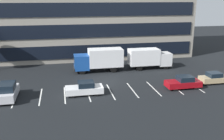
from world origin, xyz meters
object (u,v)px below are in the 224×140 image
Objects in this scene: sedan_white at (85,88)px; sedan_tan at (215,78)px; box_truck_white at (149,58)px; sedan_maroon at (183,82)px; box_truck_blue at (99,59)px; suv_silver at (8,91)px.

sedan_white is 17.72m from sedan_tan.
sedan_tan is (6.37, -8.71, -1.12)m from box_truck_white.
sedan_maroon is 1.06× the size of sedan_tan.
box_truck_blue is 1.72× the size of sedan_maroon.
box_truck_white is 1.58× the size of sedan_maroon.
suv_silver reaches higher than sedan_maroon.
box_truck_white is at bearing 0.13° from box_truck_blue.
sedan_white is at bearing -1.32° from suv_silver.
suv_silver is 26.38m from sedan_tan.
sedan_white is (-11.34, -9.44, -1.08)m from box_truck_white.
box_truck_blue reaches higher than sedan_white.
sedan_white is (8.67, -0.20, -0.20)m from suv_silver.
box_truck_white is at bearing 24.78° from suv_silver.
sedan_maroon is at bearing -1.31° from sedan_white.
box_truck_blue is at bearing -179.87° from box_truck_white.
box_truck_blue is 1.75× the size of suv_silver.
sedan_tan is at bearing 1.14° from suv_silver.
sedan_tan is (14.47, -8.69, -1.29)m from box_truck_blue.
suv_silver is at bearing -142.25° from box_truck_blue.
box_truck_blue is 8.10m from box_truck_white.
sedan_maroon is (1.25, -9.72, -1.08)m from box_truck_white.
box_truck_white is 1.61× the size of suv_silver.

